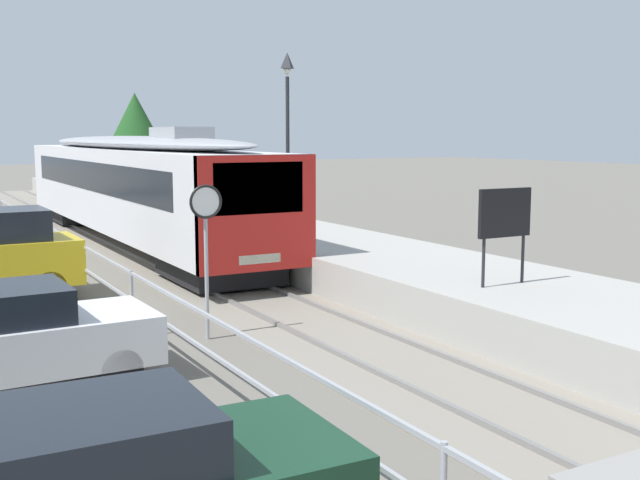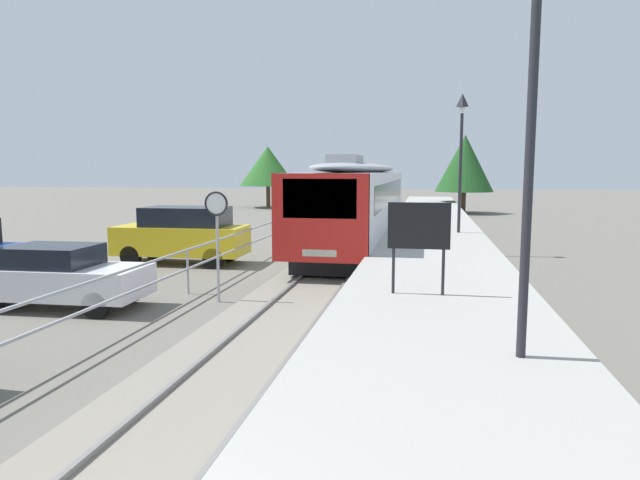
% 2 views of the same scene
% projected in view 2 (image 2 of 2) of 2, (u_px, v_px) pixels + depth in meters
% --- Properties ---
extents(ground_plane, '(160.00, 160.00, 0.00)m').
position_uv_depth(ground_plane, '(289.00, 246.00, 24.79)').
color(ground_plane, '#6B665B').
extents(track_rails, '(3.20, 60.00, 0.14)m').
position_uv_depth(track_rails, '(356.00, 247.00, 24.23)').
color(track_rails, gray).
rests_on(track_rails, ground).
extents(commuter_train, '(2.82, 20.01, 3.74)m').
position_uv_depth(commuter_train, '(360.00, 196.00, 25.45)').
color(commuter_train, silver).
rests_on(commuter_train, track_rails).
extents(station_platform, '(3.90, 60.00, 0.90)m').
position_uv_depth(station_platform, '(432.00, 239.00, 23.57)').
color(station_platform, '#A8A59E').
rests_on(station_platform, ground).
extents(platform_lamp_near_end, '(0.34, 0.34, 5.35)m').
position_uv_depth(platform_lamp_near_end, '(534.00, 62.00, 6.81)').
color(platform_lamp_near_end, '#232328').
rests_on(platform_lamp_near_end, station_platform).
extents(platform_lamp_mid_platform, '(0.34, 0.34, 5.35)m').
position_uv_depth(platform_lamp_mid_platform, '(461.00, 137.00, 21.51)').
color(platform_lamp_mid_platform, '#232328').
rests_on(platform_lamp_mid_platform, station_platform).
extents(platform_notice_board, '(1.20, 0.08, 1.80)m').
position_uv_depth(platform_notice_board, '(419.00, 229.00, 10.81)').
color(platform_notice_board, '#232328').
rests_on(platform_notice_board, station_platform).
extents(speed_limit_sign, '(0.61, 0.10, 2.81)m').
position_uv_depth(speed_limit_sign, '(217.00, 219.00, 13.88)').
color(speed_limit_sign, '#9EA0A5').
rests_on(speed_limit_sign, ground).
extents(carpark_fence, '(0.06, 36.06, 1.25)m').
position_uv_depth(carpark_fence, '(187.00, 261.00, 14.99)').
color(carpark_fence, '#9EA0A5').
rests_on(carpark_fence, ground).
extents(parked_hatchback_white, '(4.05, 1.88, 1.53)m').
position_uv_depth(parked_hatchback_white, '(60.00, 276.00, 13.45)').
color(parked_hatchback_white, white).
rests_on(parked_hatchback_white, ground).
extents(parked_suv_yellow, '(4.62, 1.95, 2.04)m').
position_uv_depth(parked_suv_yellow, '(183.00, 234.00, 19.89)').
color(parked_suv_yellow, gold).
rests_on(parked_suv_yellow, ground).
extents(tree_behind_carpark, '(4.49, 4.49, 6.10)m').
position_uv_depth(tree_behind_carpark, '(465.00, 163.00, 43.41)').
color(tree_behind_carpark, brown).
rests_on(tree_behind_carpark, ground).
extents(tree_behind_station_far, '(5.14, 5.14, 5.51)m').
position_uv_depth(tree_behind_station_far, '(268.00, 166.00, 50.42)').
color(tree_behind_station_far, brown).
rests_on(tree_behind_station_far, ground).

